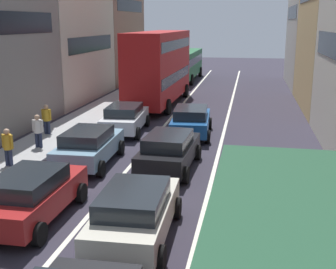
% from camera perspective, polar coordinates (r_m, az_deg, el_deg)
% --- Properties ---
extents(sidewalk_left, '(2.60, 64.00, 0.14)m').
position_cam_1_polar(sidewalk_left, '(26.30, -11.27, 1.66)').
color(sidewalk_left, '#A0A0A0').
rests_on(sidewalk_left, ground).
extents(lane_stripe_left, '(0.16, 60.00, 0.01)m').
position_cam_1_polar(lane_stripe_left, '(24.93, -0.51, 1.09)').
color(lane_stripe_left, silver).
rests_on(lane_stripe_left, ground).
extents(lane_stripe_right, '(0.16, 60.00, 0.01)m').
position_cam_1_polar(lane_stripe_right, '(24.53, 7.31, 0.75)').
color(lane_stripe_right, silver).
rests_on(lane_stripe_right, ground).
extents(building_row_left, '(7.20, 43.90, 13.35)m').
position_cam_1_polar(building_row_left, '(29.65, -20.37, 13.67)').
color(building_row_left, '#936B5B').
rests_on(building_row_left, ground).
extents(sedan_centre_lane_second, '(2.16, 4.35, 1.49)m').
position_cam_1_polar(sedan_centre_lane_second, '(11.97, -4.26, -9.93)').
color(sedan_centre_lane_second, beige).
rests_on(sedan_centre_lane_second, ground).
extents(wagon_left_lane_second, '(2.09, 4.32, 1.49)m').
position_cam_1_polar(wagon_left_lane_second, '(13.68, -17.21, -7.38)').
color(wagon_left_lane_second, '#A51E1E').
rests_on(wagon_left_lane_second, ground).
extents(hatchback_centre_lane_third, '(2.20, 4.37, 1.49)m').
position_cam_1_polar(hatchback_centre_lane_third, '(17.44, 0.13, -2.04)').
color(hatchback_centre_lane_third, black).
rests_on(hatchback_centre_lane_third, ground).
extents(sedan_left_lane_third, '(2.16, 4.35, 1.49)m').
position_cam_1_polar(sedan_left_lane_third, '(18.36, -10.14, -1.42)').
color(sedan_left_lane_third, '#759EB7').
rests_on(sedan_left_lane_third, ground).
extents(coupe_centre_lane_fourth, '(2.27, 4.40, 1.49)m').
position_cam_1_polar(coupe_centre_lane_fourth, '(22.74, 2.97, 1.82)').
color(coupe_centre_lane_fourth, '#194C8C').
rests_on(coupe_centre_lane_fourth, ground).
extents(sedan_left_lane_fourth, '(2.28, 4.40, 1.49)m').
position_cam_1_polar(sedan_left_lane_fourth, '(23.45, -5.56, 2.16)').
color(sedan_left_lane_fourth, silver).
rests_on(sedan_left_lane_fourth, ground).
extents(sedan_right_lane_behind_truck, '(2.14, 4.34, 1.49)m').
position_cam_1_polar(sedan_right_lane_behind_truck, '(13.87, 11.12, -6.70)').
color(sedan_right_lane_behind_truck, '#B29319').
rests_on(sedan_right_lane_behind_truck, ground).
extents(bus_mid_queue_primary, '(2.99, 10.56, 5.06)m').
position_cam_1_polar(bus_mid_queue_primary, '(30.94, -1.13, 8.97)').
color(bus_mid_queue_primary, '#B21919').
rests_on(bus_mid_queue_primary, ground).
extents(bus_far_queue_secondary, '(2.84, 10.51, 2.90)m').
position_cam_1_polar(bus_far_queue_secondary, '(44.42, 2.00, 9.20)').
color(bus_far_queue_secondary, '#1E6033').
rests_on(bus_far_queue_secondary, ground).
extents(pedestrian_near_kerb, '(0.54, 0.34, 1.66)m').
position_cam_1_polar(pedestrian_near_kerb, '(20.88, -16.39, 0.55)').
color(pedestrian_near_kerb, '#262D47').
rests_on(pedestrian_near_kerb, ground).
extents(pedestrian_mid_sidewalk, '(0.53, 0.34, 1.66)m').
position_cam_1_polar(pedestrian_mid_sidewalk, '(18.55, -19.91, -1.43)').
color(pedestrian_mid_sidewalk, '#262D47').
rests_on(pedestrian_mid_sidewalk, ground).
extents(pedestrian_far_sidewalk, '(0.54, 0.34, 1.66)m').
position_cam_1_polar(pedestrian_far_sidewalk, '(23.30, -15.35, 2.01)').
color(pedestrian_far_sidewalk, '#262D47').
rests_on(pedestrian_far_sidewalk, ground).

